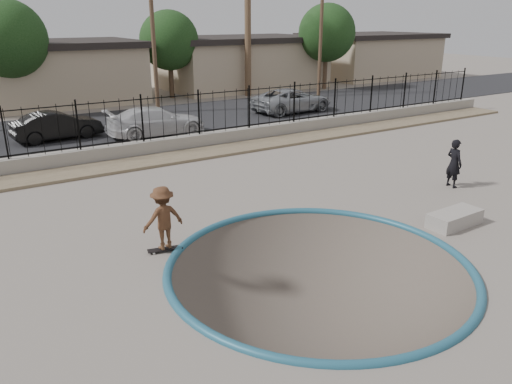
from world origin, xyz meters
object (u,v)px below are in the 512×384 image
at_px(videographer, 454,163).
at_px(concrete_ledge, 455,218).
at_px(car_d, 292,100).
at_px(skater, 163,222).
at_px(car_c, 156,121).
at_px(car_b, 57,126).
at_px(skateboard, 165,249).

height_order(videographer, concrete_ledge, videographer).
bearing_deg(car_d, videographer, 162.42).
xyz_separation_m(skater, car_d, (13.47, 13.40, -0.05)).
bearing_deg(concrete_ledge, car_c, 101.29).
bearing_deg(car_d, concrete_ledge, 155.45).
bearing_deg(concrete_ledge, skater, 159.87).
bearing_deg(car_c, skater, 162.21).
bearing_deg(car_c, videographer, -152.86).
height_order(videographer, car_d, videographer).
distance_m(skater, concrete_ledge, 7.79).
relative_size(concrete_ledge, car_b, 0.41).
bearing_deg(skater, videographer, 175.04).
height_order(skateboard, car_c, car_c).
xyz_separation_m(car_b, car_d, (13.22, 0.00, 0.05)).
xyz_separation_m(skateboard, car_b, (0.25, 13.40, 0.62)).
height_order(concrete_ledge, car_c, car_c).
bearing_deg(videographer, concrete_ledge, 134.48).
distance_m(skateboard, car_c, 12.61).
bearing_deg(car_d, car_c, 96.47).
relative_size(skater, concrete_ledge, 0.97).
height_order(skater, car_b, skater).
bearing_deg(car_c, car_b, 71.64).
xyz_separation_m(skater, skateboard, (0.00, 0.00, -0.72)).
relative_size(skateboard, car_b, 0.22).
bearing_deg(car_c, skateboard, 162.21).
bearing_deg(videographer, car_b, 40.59).
bearing_deg(skater, car_c, -112.62).
relative_size(skateboard, car_d, 0.18).
height_order(skateboard, videographer, videographer).
distance_m(car_b, car_d, 13.22).
bearing_deg(car_d, skateboard, 131.30).
height_order(skater, car_d, skater).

